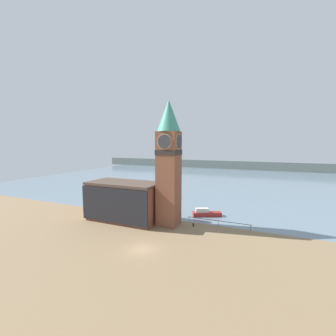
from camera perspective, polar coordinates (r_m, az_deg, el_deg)
name	(u,v)px	position (r m, az deg, el deg)	size (l,w,h in m)	color
ground_plane	(142,249)	(34.58, -6.65, -19.80)	(160.00, 160.00, 0.00)	#846B4C
water	(225,178)	(102.93, 14.18, -2.54)	(160.00, 120.00, 0.00)	slate
far_shoreline	(235,165)	(142.04, 16.74, 0.73)	(180.00, 3.00, 5.00)	slate
pier_railing	(218,221)	(43.36, 12.64, -13.06)	(11.76, 0.08, 1.09)	#333338
clock_tower	(169,160)	(40.96, 0.19, 2.06)	(4.28, 4.28, 22.97)	brown
pier_building	(124,201)	(46.09, -11.16, -8.17)	(14.45, 7.23, 7.61)	brown
boat_near	(206,213)	(48.76, 9.58, -11.24)	(6.02, 3.90, 1.71)	maroon
mooring_bollard_near	(193,224)	(42.82, 6.46, -14.07)	(0.30, 0.30, 0.66)	black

